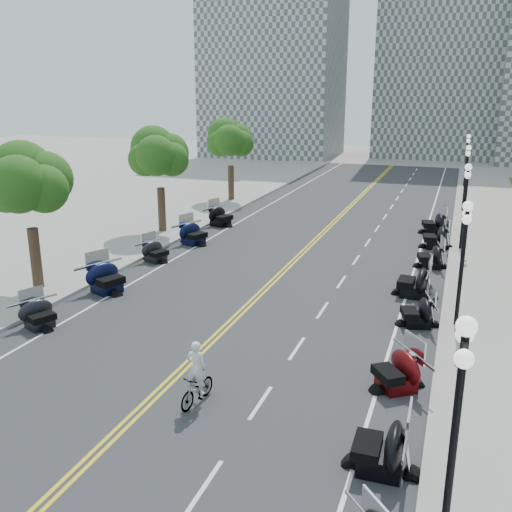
% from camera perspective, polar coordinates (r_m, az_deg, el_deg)
% --- Properties ---
extents(ground, '(160.00, 160.00, 0.00)m').
position_cam_1_polar(ground, '(22.10, -3.97, -8.01)').
color(ground, gray).
extents(road, '(16.00, 90.00, 0.01)m').
position_cam_1_polar(road, '(30.93, 3.47, -0.83)').
color(road, '#333335').
rests_on(road, ground).
extents(centerline_yellow_a, '(0.12, 90.00, 0.00)m').
position_cam_1_polar(centerline_yellow_a, '(30.96, 3.26, -0.79)').
color(centerline_yellow_a, yellow).
rests_on(centerline_yellow_a, road).
extents(centerline_yellow_b, '(0.12, 90.00, 0.00)m').
position_cam_1_polar(centerline_yellow_b, '(30.89, 3.69, -0.84)').
color(centerline_yellow_b, yellow).
rests_on(centerline_yellow_b, road).
extents(edge_line_north, '(0.12, 90.00, 0.00)m').
position_cam_1_polar(edge_line_north, '(29.86, 15.34, -2.01)').
color(edge_line_north, white).
rests_on(edge_line_north, road).
extents(edge_line_south, '(0.12, 90.00, 0.00)m').
position_cam_1_polar(edge_line_south, '(33.21, -7.18, 0.29)').
color(edge_line_south, white).
rests_on(edge_line_south, road).
extents(lane_dash_4, '(0.12, 2.00, 0.00)m').
position_cam_1_polar(lane_dash_4, '(14.67, -5.13, -21.90)').
color(lane_dash_4, white).
rests_on(lane_dash_4, road).
extents(lane_dash_5, '(0.12, 2.00, 0.00)m').
position_cam_1_polar(lane_dash_5, '(17.74, 0.46, -14.44)').
color(lane_dash_5, white).
rests_on(lane_dash_5, road).
extents(lane_dash_6, '(0.12, 2.00, 0.00)m').
position_cam_1_polar(lane_dash_6, '(21.11, 4.11, -9.19)').
color(lane_dash_6, white).
rests_on(lane_dash_6, road).
extents(lane_dash_7, '(0.12, 2.00, 0.00)m').
position_cam_1_polar(lane_dash_7, '(24.68, 6.66, -5.39)').
color(lane_dash_7, white).
rests_on(lane_dash_7, road).
extents(lane_dash_8, '(0.12, 2.00, 0.00)m').
position_cam_1_polar(lane_dash_8, '(28.36, 8.54, -2.56)').
color(lane_dash_8, white).
rests_on(lane_dash_8, road).
extents(lane_dash_9, '(0.12, 2.00, 0.00)m').
position_cam_1_polar(lane_dash_9, '(32.11, 9.97, -0.39)').
color(lane_dash_9, white).
rests_on(lane_dash_9, road).
extents(lane_dash_10, '(0.12, 2.00, 0.00)m').
position_cam_1_polar(lane_dash_10, '(35.92, 11.10, 1.33)').
color(lane_dash_10, white).
rests_on(lane_dash_10, road).
extents(lane_dash_11, '(0.12, 2.00, 0.00)m').
position_cam_1_polar(lane_dash_11, '(39.77, 12.02, 2.72)').
color(lane_dash_11, white).
rests_on(lane_dash_11, road).
extents(lane_dash_12, '(0.12, 2.00, 0.00)m').
position_cam_1_polar(lane_dash_12, '(43.65, 12.77, 3.86)').
color(lane_dash_12, white).
rests_on(lane_dash_12, road).
extents(lane_dash_13, '(0.12, 2.00, 0.00)m').
position_cam_1_polar(lane_dash_13, '(47.54, 13.41, 4.81)').
color(lane_dash_13, white).
rests_on(lane_dash_13, road).
extents(lane_dash_14, '(0.12, 2.00, 0.00)m').
position_cam_1_polar(lane_dash_14, '(51.45, 13.94, 5.62)').
color(lane_dash_14, white).
rests_on(lane_dash_14, road).
extents(lane_dash_15, '(0.12, 2.00, 0.00)m').
position_cam_1_polar(lane_dash_15, '(55.38, 14.41, 6.31)').
color(lane_dash_15, white).
rests_on(lane_dash_15, road).
extents(lane_dash_16, '(0.12, 2.00, 0.00)m').
position_cam_1_polar(lane_dash_16, '(59.31, 14.81, 6.91)').
color(lane_dash_16, white).
rests_on(lane_dash_16, road).
extents(lane_dash_17, '(0.12, 2.00, 0.00)m').
position_cam_1_polar(lane_dash_17, '(63.25, 15.16, 7.44)').
color(lane_dash_17, white).
rests_on(lane_dash_17, road).
extents(lane_dash_18, '(0.12, 2.00, 0.00)m').
position_cam_1_polar(lane_dash_18, '(67.20, 15.48, 7.91)').
color(lane_dash_18, white).
rests_on(lane_dash_18, road).
extents(lane_dash_19, '(0.12, 2.00, 0.00)m').
position_cam_1_polar(lane_dash_19, '(71.16, 15.75, 8.32)').
color(lane_dash_19, white).
rests_on(lane_dash_19, road).
extents(sidewalk_north, '(5.00, 90.00, 0.15)m').
position_cam_1_polar(sidewalk_north, '(29.87, 23.19, -2.64)').
color(sidewalk_north, '#9E9991').
rests_on(sidewalk_north, ground).
extents(sidewalk_south, '(5.00, 90.00, 0.15)m').
position_cam_1_polar(sidewalk_south, '(35.19, -13.15, 1.00)').
color(sidewalk_south, '#9E9991').
rests_on(sidewalk_south, ground).
extents(distant_block_a, '(18.00, 14.00, 26.00)m').
position_cam_1_polar(distant_block_a, '(84.67, 1.83, 18.88)').
color(distant_block_a, gray).
rests_on(distant_block_a, ground).
extents(distant_block_b, '(16.00, 12.00, 30.00)m').
position_cam_1_polar(distant_block_b, '(86.71, 18.02, 19.41)').
color(distant_block_b, gray).
rests_on(distant_block_b, ground).
extents(street_lamp_1, '(0.50, 1.20, 4.90)m').
position_cam_1_polar(street_lamp_1, '(12.25, 19.22, -16.61)').
color(street_lamp_1, black).
rests_on(street_lamp_1, sidewalk_north).
extents(street_lamp_2, '(0.50, 1.20, 4.90)m').
position_cam_1_polar(street_lamp_2, '(23.31, 19.89, -0.85)').
color(street_lamp_2, black).
rests_on(street_lamp_2, sidewalk_north).
extents(street_lamp_3, '(0.50, 1.20, 4.90)m').
position_cam_1_polar(street_lamp_3, '(35.00, 20.11, 4.60)').
color(street_lamp_3, black).
rests_on(street_lamp_3, sidewalk_north).
extents(street_lamp_4, '(0.50, 1.20, 4.90)m').
position_cam_1_polar(street_lamp_4, '(46.85, 20.22, 7.31)').
color(street_lamp_4, black).
rests_on(street_lamp_4, sidewalk_north).
extents(street_lamp_5, '(0.50, 1.20, 4.90)m').
position_cam_1_polar(street_lamp_5, '(58.76, 20.29, 8.92)').
color(street_lamp_5, black).
rests_on(street_lamp_5, sidewalk_north).
extents(tree_2, '(4.80, 4.80, 9.20)m').
position_cam_1_polar(tree_2, '(27.70, -21.84, 6.12)').
color(tree_2, '#235619').
rests_on(tree_2, sidewalk_south).
extents(tree_3, '(4.80, 4.80, 9.20)m').
position_cam_1_polar(tree_3, '(37.43, -9.63, 9.39)').
color(tree_3, '#235619').
rests_on(tree_3, sidewalk_south).
extents(tree_4, '(4.80, 4.80, 9.20)m').
position_cam_1_polar(tree_4, '(48.19, -2.56, 11.08)').
color(tree_4, '#235619').
rests_on(tree_4, sidewalk_south).
extents(motorcycle_n_4, '(2.15, 2.15, 1.48)m').
position_cam_1_polar(motorcycle_n_4, '(15.00, 12.41, -17.89)').
color(motorcycle_n_4, black).
rests_on(motorcycle_n_4, road).
extents(motorcycle_n_5, '(2.80, 2.80, 1.40)m').
position_cam_1_polar(motorcycle_n_5, '(18.67, 13.93, -10.89)').
color(motorcycle_n_5, '#590A0C').
rests_on(motorcycle_n_5, road).
extents(motorcycle_n_6, '(2.33, 2.33, 1.32)m').
position_cam_1_polar(motorcycle_n_6, '(23.64, 15.85, -5.24)').
color(motorcycle_n_6, black).
rests_on(motorcycle_n_6, road).
extents(motorcycle_n_7, '(2.32, 2.32, 1.56)m').
position_cam_1_polar(motorcycle_n_7, '(26.90, 15.56, -2.32)').
color(motorcycle_n_7, black).
rests_on(motorcycle_n_7, road).
extents(motorcycle_n_8, '(2.35, 2.35, 1.37)m').
position_cam_1_polar(motorcycle_n_8, '(31.51, 17.06, 0.08)').
color(motorcycle_n_8, black).
rests_on(motorcycle_n_8, road).
extents(motorcycle_n_9, '(2.47, 2.47, 1.52)m').
position_cam_1_polar(motorcycle_n_9, '(35.50, 17.55, 1.94)').
color(motorcycle_n_9, black).
rests_on(motorcycle_n_9, road).
extents(motorcycle_n_10, '(2.65, 2.65, 1.56)m').
position_cam_1_polar(motorcycle_n_10, '(39.17, 17.38, 3.27)').
color(motorcycle_n_10, black).
rests_on(motorcycle_n_10, road).
extents(motorcycle_s_5, '(2.38, 2.38, 1.26)m').
position_cam_1_polar(motorcycle_s_5, '(24.16, -20.91, -5.32)').
color(motorcycle_s_5, black).
rests_on(motorcycle_s_5, road).
extents(motorcycle_s_6, '(2.90, 2.90, 1.55)m').
position_cam_1_polar(motorcycle_s_6, '(27.32, -14.75, -1.97)').
color(motorcycle_s_6, black).
rests_on(motorcycle_s_6, road).
extents(motorcycle_s_7, '(2.31, 2.31, 1.27)m').
position_cam_1_polar(motorcycle_s_7, '(31.70, -10.03, 0.57)').
color(motorcycle_s_7, black).
rests_on(motorcycle_s_7, road).
extents(motorcycle_s_8, '(2.74, 2.74, 1.49)m').
position_cam_1_polar(motorcycle_s_8, '(34.94, -6.28, 2.36)').
color(motorcycle_s_8, black).
rests_on(motorcycle_s_8, road).
extents(motorcycle_s_9, '(2.66, 2.66, 1.49)m').
position_cam_1_polar(motorcycle_s_9, '(39.66, -3.56, 4.09)').
color(motorcycle_s_9, black).
rests_on(motorcycle_s_9, road).
extents(bicycle, '(0.73, 1.71, 1.00)m').
position_cam_1_polar(bicycle, '(17.55, -5.91, -13.07)').
color(bicycle, '#A51414').
rests_on(bicycle, road).
extents(cyclist_rider, '(0.62, 0.40, 1.69)m').
position_cam_1_polar(cyclist_rider, '(16.93, -6.04, -9.10)').
color(cyclist_rider, silver).
rests_on(cyclist_rider, bicycle).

